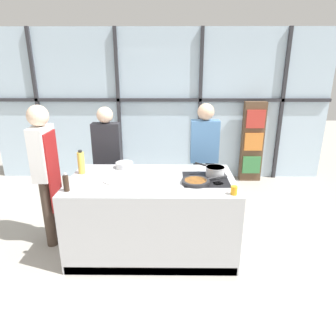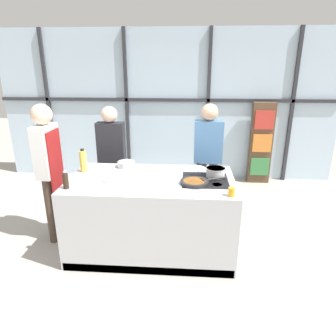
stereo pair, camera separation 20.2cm
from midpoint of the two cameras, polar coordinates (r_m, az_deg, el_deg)
name	(u,v)px [view 1 (the left image)]	position (r m, az deg, el deg)	size (l,w,h in m)	color
ground_plane	(153,247)	(3.89, -4.38, -14.87)	(18.00, 18.00, 0.00)	#ADA89E
back_window_wall	(159,107)	(5.81, -2.67, 11.54)	(6.40, 0.10, 2.80)	silver
bookshelf	(252,142)	(5.92, 14.83, 4.78)	(0.40, 0.19, 1.53)	brown
demo_island	(153,215)	(3.65, -4.55, -8.88)	(1.92, 1.05, 0.92)	#B7BABF
chef	(46,167)	(3.89, -23.69, 0.19)	(0.24, 0.40, 1.75)	#47382D
spectator_far_left	(107,155)	(4.44, -12.75, 2.49)	(0.39, 0.23, 1.62)	#232838
spectator_center_left	(204,153)	(4.33, 5.58, 2.88)	(0.40, 0.23, 1.67)	black
frying_pan	(196,181)	(3.33, 3.66, -2.58)	(0.54, 0.32, 0.04)	#232326
saucepan	(215,171)	(3.57, 7.32, -0.55)	(0.34, 0.34, 0.11)	silver
white_plate	(116,181)	(3.45, -11.57, -2.37)	(0.27, 0.27, 0.01)	white
mixing_bowl	(124,165)	(3.86, -9.79, 0.59)	(0.22, 0.22, 0.07)	silver
oil_bottle	(81,163)	(3.76, -17.70, 0.98)	(0.08, 0.08, 0.29)	#E0CC4C
pepper_grinder	(66,183)	(3.30, -20.54, -2.67)	(0.06, 0.06, 0.20)	#332319
juice_glass_near	(234,190)	(3.08, 10.64, -4.22)	(0.07, 0.07, 0.09)	orange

